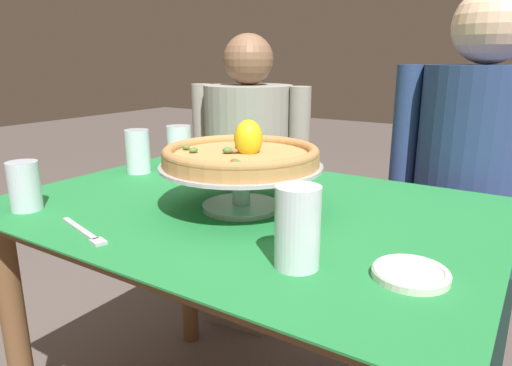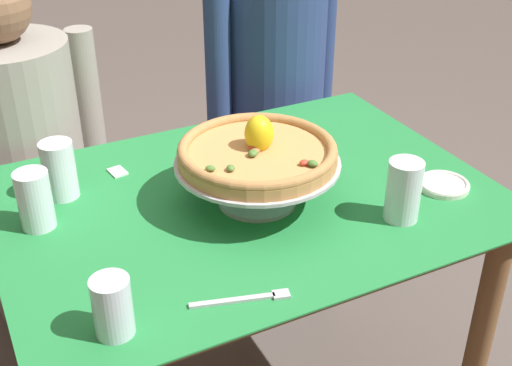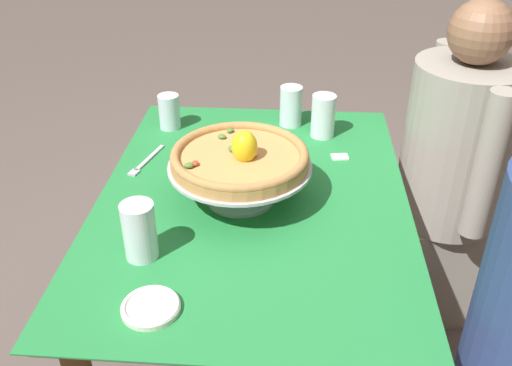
# 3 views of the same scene
# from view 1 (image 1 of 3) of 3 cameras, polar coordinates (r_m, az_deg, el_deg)

# --- Properties ---
(dining_table) EXTENTS (1.13, 0.82, 0.73)m
(dining_table) POSITION_cam_1_polar(r_m,az_deg,el_deg) (1.13, -1.34, -8.43)
(dining_table) COLOR brown
(dining_table) RESTS_ON ground
(pizza_stand) EXTENTS (0.37, 0.37, 0.11)m
(pizza_stand) POSITION_cam_1_polar(r_m,az_deg,el_deg) (1.04, -1.87, 0.68)
(pizza_stand) COLOR #B7B7C1
(pizza_stand) RESTS_ON dining_table
(pizza) EXTENTS (0.35, 0.35, 0.10)m
(pizza) POSITION_cam_1_polar(r_m,az_deg,el_deg) (1.03, -1.86, 3.62)
(pizza) COLOR tan
(pizza) RESTS_ON pizza_stand
(water_glass_front_left) EXTENTS (0.07, 0.07, 0.11)m
(water_glass_front_left) POSITION_cam_1_polar(r_m,az_deg,el_deg) (1.17, -26.96, -0.72)
(water_glass_front_left) COLOR silver
(water_glass_front_left) RESTS_ON dining_table
(water_glass_back_left) EXTENTS (0.08, 0.08, 0.14)m
(water_glass_back_left) POSITION_cam_1_polar(r_m,az_deg,el_deg) (1.45, -9.58, 4.02)
(water_glass_back_left) COLOR white
(water_glass_back_left) RESTS_ON dining_table
(water_glass_front_right) EXTENTS (0.08, 0.08, 0.14)m
(water_glass_front_right) POSITION_cam_1_polar(r_m,az_deg,el_deg) (0.75, 5.20, -6.06)
(water_glass_front_right) COLOR silver
(water_glass_front_right) RESTS_ON dining_table
(water_glass_side_left) EXTENTS (0.07, 0.07, 0.13)m
(water_glass_side_left) POSITION_cam_1_polar(r_m,az_deg,el_deg) (1.43, -14.56, 3.50)
(water_glass_side_left) COLOR silver
(water_glass_side_left) RESTS_ON dining_table
(side_plate) EXTENTS (0.12, 0.12, 0.02)m
(side_plate) POSITION_cam_1_polar(r_m,az_deg,el_deg) (0.77, 18.80, -10.62)
(side_plate) COLOR silver
(side_plate) RESTS_ON dining_table
(dinner_fork) EXTENTS (0.19, 0.07, 0.01)m
(dinner_fork) POSITION_cam_1_polar(r_m,az_deg,el_deg) (0.97, -20.67, -5.79)
(dinner_fork) COLOR #B7B7C1
(dinner_fork) RESTS_ON dining_table
(sugar_packet) EXTENTS (0.04, 0.05, 0.00)m
(sugar_packet) POSITION_cam_1_polar(r_m,az_deg,el_deg) (1.41, -3.79, 1.55)
(sugar_packet) COLOR white
(sugar_packet) RESTS_ON dining_table
(diner_left) EXTENTS (0.50, 0.39, 1.16)m
(diner_left) POSITION_cam_1_polar(r_m,az_deg,el_deg) (1.86, -0.91, -0.45)
(diner_left) COLOR gray
(diner_left) RESTS_ON ground
(diner_right) EXTENTS (0.50, 0.38, 1.27)m
(diner_right) POSITION_cam_1_polar(r_m,az_deg,el_deg) (1.58, 25.07, -2.71)
(diner_right) COLOR #1E3833
(diner_right) RESTS_ON ground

